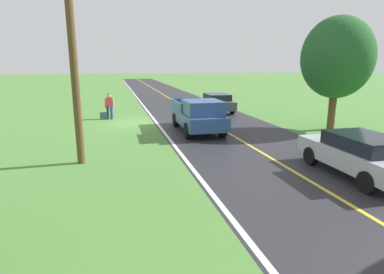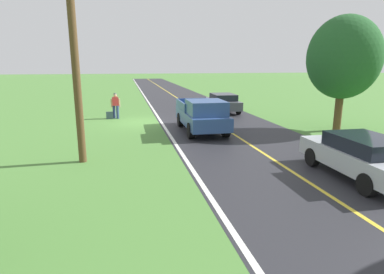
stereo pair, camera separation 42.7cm
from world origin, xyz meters
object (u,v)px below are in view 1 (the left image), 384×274
Objects in this scene: pickup_truck_passing at (198,114)px; sedan_mid_oncoming at (360,154)px; suitcase_carried at (104,116)px; utility_pole_roadside at (73,52)px; hitchhiker_walking at (109,104)px; sedan_near_oncoming at (216,102)px; tree_far_side_near at (337,58)px.

pickup_truck_passing is 8.75m from sedan_mid_oncoming.
suitcase_carried is 10.53m from utility_pole_roadside.
utility_pole_roadside reaches higher than hitchhiker_walking.
suitcase_carried is 8.54m from sedan_near_oncoming.
utility_pole_roadside is (9.13, -3.70, 3.29)m from sedan_mid_oncoming.
tree_far_side_near is (-12.19, 6.69, 2.98)m from hitchhiker_walking.
tree_far_side_near reaches higher than sedan_near_oncoming.
tree_far_side_near is at bearing 171.38° from pickup_truck_passing.
suitcase_carried is at bearing 9.70° from sedan_near_oncoming.
sedan_near_oncoming is at bearing -128.78° from utility_pole_roadside.
pickup_truck_passing is 1.23× the size of sedan_mid_oncoming.
utility_pole_roadside is at bearing -22.08° from sedan_mid_oncoming.
sedan_mid_oncoming reaches higher than suitcase_carried.
hitchhiker_walking is 0.22× the size of utility_pole_roadside.
sedan_mid_oncoming is (4.10, 6.93, -3.21)m from tree_far_side_near.
tree_far_side_near is (-12.60, 6.57, 3.72)m from suitcase_carried.
tree_far_side_near is at bearing 58.30° from suitcase_carried.
sedan_near_oncoming is at bearing -115.50° from pickup_truck_passing.
sedan_near_oncoming is at bearing -89.63° from sedan_mid_oncoming.
sedan_near_oncoming is 14.79m from utility_pole_roadside.
tree_far_side_near reaches higher than pickup_truck_passing.
pickup_truck_passing is at bearing -8.62° from tree_far_side_near.
sedan_mid_oncoming is (-0.10, 14.94, 0.00)m from sedan_near_oncoming.
utility_pole_roadside is (0.63, 9.80, 3.80)m from suitcase_carried.
tree_far_side_near is 1.40× the size of sedan_mid_oncoming.
sedan_near_oncoming is 0.55× the size of utility_pole_roadside.
pickup_truck_passing is 7.62m from sedan_near_oncoming.
pickup_truck_passing is (-4.71, 5.55, -0.01)m from hitchhiker_walking.
sedan_near_oncoming is (-8.41, -1.44, 0.51)m from suitcase_carried.
utility_pole_roadside is (13.23, 3.23, 0.08)m from tree_far_side_near.
tree_far_side_near is 13.62m from utility_pole_roadside.
hitchhiker_walking is 14.22m from tree_far_side_near.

